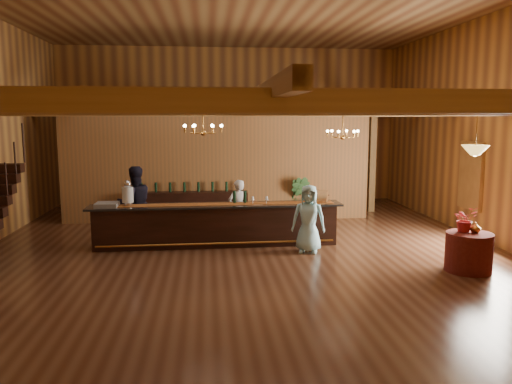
{
  "coord_description": "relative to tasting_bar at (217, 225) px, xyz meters",
  "views": [
    {
      "loc": [
        -0.8,
        -11.13,
        3.0
      ],
      "look_at": [
        0.35,
        0.64,
        1.26
      ],
      "focal_mm": 35.0,
      "sensor_mm": 36.0,
      "label": 1
    }
  ],
  "objects": [
    {
      "name": "pendant_lamp",
      "position": [
        4.92,
        -2.52,
        1.9
      ],
      "size": [
        0.52,
        0.52,
        0.9
      ],
      "color": "#AE712C",
      "rests_on": "beam_grid"
    },
    {
      "name": "floor_plant",
      "position": [
        2.47,
        2.82,
        0.15
      ],
      "size": [
        0.9,
        0.83,
        1.31
      ],
      "primitive_type": "imported",
      "rotation": [
        0.0,
        0.0,
        -0.43
      ],
      "color": "#264A21",
      "rests_on": "floor"
    },
    {
      "name": "partition_wall",
      "position": [
        0.1,
        2.99,
        1.04
      ],
      "size": [
        9.0,
        0.18,
        3.1
      ],
      "primitive_type": "cube",
      "color": "brown",
      "rests_on": "floor"
    },
    {
      "name": "bar_bottle_1",
      "position": [
        0.68,
        0.13,
        0.64
      ],
      "size": [
        0.07,
        0.07,
        0.3
      ],
      "primitive_type": "cylinder",
      "color": "black",
      "rests_on": "tasting_bar"
    },
    {
      "name": "wall_right",
      "position": [
        6.6,
        -0.51,
        2.24
      ],
      "size": [
        0.1,
        14.0,
        5.5
      ],
      "primitive_type": "cube",
      "color": "#BA8038",
      "rests_on": "floor"
    },
    {
      "name": "bar_bottle_0",
      "position": [
        0.43,
        0.12,
        0.64
      ],
      "size": [
        0.07,
        0.07,
        0.3
      ],
      "primitive_type": "cylinder",
      "color": "black",
      "rests_on": "tasting_bar"
    },
    {
      "name": "table_vase",
      "position": [
        5.04,
        -2.51,
        0.44
      ],
      "size": [
        0.22,
        0.22,
        0.33
      ],
      "primitive_type": "imported",
      "rotation": [
        0.0,
        0.0,
        0.38
      ],
      "color": "#AE712C",
      "rests_on": "round_table"
    },
    {
      "name": "tasting_bar",
      "position": [
        0.0,
        0.0,
        0.0
      ],
      "size": [
        5.98,
        0.88,
        1.01
      ],
      "rotation": [
        0.0,
        0.0,
        0.02
      ],
      "color": "black",
      "rests_on": "floor"
    },
    {
      "name": "guest",
      "position": [
        2.05,
        -0.8,
        0.26
      ],
      "size": [
        0.86,
        0.68,
        1.54
      ],
      "primitive_type": "imported",
      "rotation": [
        0.0,
        0.0,
        -0.29
      ],
      "color": "#9FDDE9",
      "rests_on": "floor"
    },
    {
      "name": "chandelier_left",
      "position": [
        -0.28,
        -1.08,
        2.29
      ],
      "size": [
        0.8,
        0.8,
        0.56
      ],
      "color": "#AE712C",
      "rests_on": "beam_grid"
    },
    {
      "name": "chandelier_right",
      "position": [
        3.13,
        0.45,
        2.14
      ],
      "size": [
        0.8,
        0.8,
        0.71
      ],
      "color": "#AE712C",
      "rests_on": "beam_grid"
    },
    {
      "name": "wall_front",
      "position": [
        0.6,
        -7.51,
        2.24
      ],
      "size": [
        12.0,
        0.1,
        5.5
      ],
      "primitive_type": "cube",
      "color": "#BA8038",
      "rests_on": "floor"
    },
    {
      "name": "window_right_back",
      "position": [
        6.55,
        0.49,
        1.04
      ],
      "size": [
        0.12,
        1.05,
        1.75
      ],
      "primitive_type": "cube",
      "color": "white",
      "rests_on": "wall_right"
    },
    {
      "name": "staff_second",
      "position": [
        -2.0,
        0.76,
        0.42
      ],
      "size": [
        1.1,
        1.0,
        1.85
      ],
      "primitive_type": "imported",
      "rotation": [
        0.0,
        0.0,
        3.55
      ],
      "color": "black",
      "rests_on": "floor"
    },
    {
      "name": "raffle_drum",
      "position": [
        2.51,
        -0.0,
        0.67
      ],
      "size": [
        0.34,
        0.24,
        0.3
      ],
      "color": "#A27036",
      "rests_on": "tasting_bar"
    },
    {
      "name": "wall_back",
      "position": [
        0.6,
        6.49,
        2.24
      ],
      "size": [
        12.0,
        0.1,
        5.5
      ],
      "primitive_type": "cube",
      "color": "#BA8038",
      "rests_on": "floor"
    },
    {
      "name": "table_flowers",
      "position": [
        4.87,
        -2.4,
        0.52
      ],
      "size": [
        0.51,
        0.46,
        0.51
      ],
      "primitive_type": "imported",
      "rotation": [
        0.0,
        0.0,
        0.14
      ],
      "color": "#B21F23",
      "rests_on": "round_table"
    },
    {
      "name": "beam_grid",
      "position": [
        0.6,
        -0.01,
        2.74
      ],
      "size": [
        11.9,
        13.9,
        0.39
      ],
      "color": "#A57B3F",
      "rests_on": "wall_left"
    },
    {
      "name": "ceiling",
      "position": [
        0.6,
        -0.51,
        4.99
      ],
      "size": [
        14.0,
        14.0,
        0.0
      ],
      "primitive_type": "plane",
      "rotation": [
        3.14,
        0.0,
        0.0
      ],
      "color": "olive",
      "rests_on": "wall_back"
    },
    {
      "name": "backroom_boxes",
      "position": [
        0.31,
        4.99,
        0.02
      ],
      "size": [
        4.1,
        0.6,
        1.1
      ],
      "color": "black",
      "rests_on": "floor"
    },
    {
      "name": "floor",
      "position": [
        0.6,
        -0.51,
        -0.51
      ],
      "size": [
        14.0,
        14.0,
        0.0
      ],
      "primitive_type": "plane",
      "color": "#442415",
      "rests_on": "ground"
    },
    {
      "name": "support_posts",
      "position": [
        0.6,
        -1.01,
        1.09
      ],
      "size": [
        9.2,
        10.2,
        3.2
      ],
      "color": "#A57B3F",
      "rests_on": "floor"
    },
    {
      "name": "beverage_dispenser",
      "position": [
        -2.05,
        0.01,
        0.78
      ],
      "size": [
        0.26,
        0.26,
        0.6
      ],
      "color": "silver",
      "rests_on": "tasting_bar"
    },
    {
      "name": "backbar_shelf",
      "position": [
        -0.67,
        2.73,
        -0.05
      ],
      "size": [
        3.25,
        0.61,
        0.91
      ],
      "primitive_type": "cube",
      "rotation": [
        0.0,
        0.0,
        -0.03
      ],
      "color": "black",
      "rests_on": "floor"
    },
    {
      "name": "round_table",
      "position": [
        4.92,
        -2.52,
        -0.12
      ],
      "size": [
        0.89,
        0.89,
        0.77
      ],
      "primitive_type": "cylinder",
      "color": "#5E1D17",
      "rests_on": "floor"
    },
    {
      "name": "glass_rack_tray",
      "position": [
        -2.51,
        -0.09,
        0.54
      ],
      "size": [
        0.5,
        0.5,
        0.1
      ],
      "primitive_type": "cube",
      "color": "gray",
      "rests_on": "tasting_bar"
    },
    {
      "name": "bartender",
      "position": [
        0.56,
        0.8,
        0.23
      ],
      "size": [
        0.63,
        0.51,
        1.48
      ],
      "primitive_type": "imported",
      "rotation": [
        0.0,
        0.0,
        3.48
      ],
      "color": "silver",
      "rests_on": "floor"
    }
  ]
}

